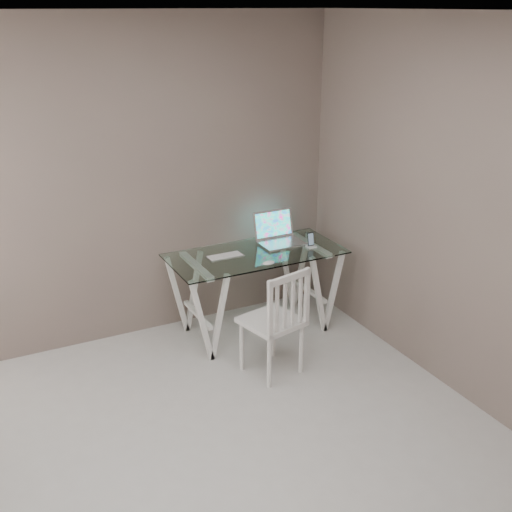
{
  "coord_description": "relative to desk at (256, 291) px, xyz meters",
  "views": [
    {
      "loc": [
        -1.23,
        -2.78,
        2.73
      ],
      "look_at": [
        0.94,
        1.48,
        0.85
      ],
      "focal_mm": 45.0,
      "sensor_mm": 36.0,
      "label": 1
    }
  ],
  "objects": [
    {
      "name": "keyboard",
      "position": [
        -0.27,
        0.04,
        0.37
      ],
      "size": [
        0.31,
        0.13,
        0.01
      ],
      "primitive_type": "cube",
      "color": "silver",
      "rests_on": "desk"
    },
    {
      "name": "laptop",
      "position": [
        0.3,
        0.16,
        0.43
      ],
      "size": [
        0.38,
        0.33,
        0.27
      ],
      "color": "silver",
      "rests_on": "desk"
    },
    {
      "name": "room",
      "position": [
        -1.15,
        -1.76,
        1.33
      ],
      "size": [
        4.5,
        4.52,
        2.71
      ],
      "color": "#B7B4AF",
      "rests_on": "ground"
    },
    {
      "name": "phone_dock",
      "position": [
        0.49,
        -0.1,
        0.4
      ],
      "size": [
        0.07,
        0.07,
        0.13
      ],
      "color": "white",
      "rests_on": "desk"
    },
    {
      "name": "mouse",
      "position": [
        -0.03,
        -0.29,
        0.38
      ],
      "size": [
        0.11,
        0.06,
        0.03
      ],
      "primitive_type": "ellipsoid",
      "color": "white",
      "rests_on": "desk"
    },
    {
      "name": "chair",
      "position": [
        -0.18,
        -0.73,
        0.11
      ],
      "size": [
        0.49,
        0.49,
        0.9
      ],
      "rotation": [
        0.0,
        0.0,
        0.23
      ],
      "color": "silver",
      "rests_on": "ground"
    },
    {
      "name": "desk",
      "position": [
        0.0,
        0.0,
        0.0
      ],
      "size": [
        1.5,
        0.7,
        0.75
      ],
      "color": "silver",
      "rests_on": "ground"
    }
  ]
}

